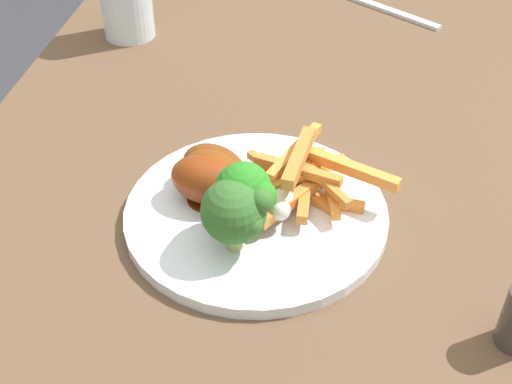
{
  "coord_description": "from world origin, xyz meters",
  "views": [
    {
      "loc": [
        0.49,
        0.03,
        1.14
      ],
      "look_at": [
        0.03,
        -0.04,
        0.74
      ],
      "focal_mm": 47.51,
      "sensor_mm": 36.0,
      "label": 1
    }
  ],
  "objects_px": {
    "dining_table": "(293,274)",
    "chicken_drumstick_far": "(218,173)",
    "broccoli_floret_back": "(234,211)",
    "broccoli_floret_middle": "(246,193)",
    "chicken_drumstick_extra": "(218,177)",
    "carrot_fries_pile": "(307,175)",
    "broccoli_floret_front": "(243,192)",
    "dinner_plate": "(256,213)",
    "fork": "(382,8)",
    "chicken_drumstick_near": "(213,181)"
  },
  "relations": [
    {
      "from": "broccoli_floret_middle",
      "to": "carrot_fries_pile",
      "type": "relative_size",
      "value": 0.49
    },
    {
      "from": "broccoli_floret_middle",
      "to": "fork",
      "type": "bearing_deg",
      "value": 166.89
    },
    {
      "from": "dining_table",
      "to": "broccoli_floret_middle",
      "type": "distance_m",
      "value": 0.17
    },
    {
      "from": "broccoli_floret_back",
      "to": "dining_table",
      "type": "bearing_deg",
      "value": 149.41
    },
    {
      "from": "carrot_fries_pile",
      "to": "broccoli_floret_middle",
      "type": "bearing_deg",
      "value": -35.51
    },
    {
      "from": "dining_table",
      "to": "broccoli_floret_front",
      "type": "bearing_deg",
      "value": -37.64
    },
    {
      "from": "dinner_plate",
      "to": "chicken_drumstick_near",
      "type": "height_order",
      "value": "chicken_drumstick_near"
    },
    {
      "from": "chicken_drumstick_near",
      "to": "carrot_fries_pile",
      "type": "bearing_deg",
      "value": 105.81
    },
    {
      "from": "dining_table",
      "to": "chicken_drumstick_near",
      "type": "distance_m",
      "value": 0.15
    },
    {
      "from": "broccoli_floret_back",
      "to": "chicken_drumstick_near",
      "type": "bearing_deg",
      "value": -153.02
    },
    {
      "from": "fork",
      "to": "carrot_fries_pile",
      "type": "bearing_deg",
      "value": -64.29
    },
    {
      "from": "chicken_drumstick_near",
      "to": "chicken_drumstick_extra",
      "type": "xyz_separation_m",
      "value": [
        -0.01,
        0.0,
        -0.0
      ]
    },
    {
      "from": "dinner_plate",
      "to": "dining_table",
      "type": "bearing_deg",
      "value": 126.61
    },
    {
      "from": "broccoli_floret_middle",
      "to": "fork",
      "type": "distance_m",
      "value": 0.53
    },
    {
      "from": "dining_table",
      "to": "carrot_fries_pile",
      "type": "distance_m",
      "value": 0.13
    },
    {
      "from": "broccoli_floret_front",
      "to": "chicken_drumstick_extra",
      "type": "bearing_deg",
      "value": -143.75
    },
    {
      "from": "dinner_plate",
      "to": "carrot_fries_pile",
      "type": "distance_m",
      "value": 0.06
    },
    {
      "from": "broccoli_floret_front",
      "to": "broccoli_floret_middle",
      "type": "xyz_separation_m",
      "value": [
        0.01,
        0.0,
        0.0
      ]
    },
    {
      "from": "broccoli_floret_front",
      "to": "chicken_drumstick_extra",
      "type": "height_order",
      "value": "broccoli_floret_front"
    },
    {
      "from": "broccoli_floret_middle",
      "to": "carrot_fries_pile",
      "type": "bearing_deg",
      "value": 144.49
    },
    {
      "from": "broccoli_floret_back",
      "to": "broccoli_floret_middle",
      "type": "bearing_deg",
      "value": 157.51
    },
    {
      "from": "chicken_drumstick_near",
      "to": "dinner_plate",
      "type": "bearing_deg",
      "value": 79.85
    },
    {
      "from": "dining_table",
      "to": "chicken_drumstick_far",
      "type": "height_order",
      "value": "chicken_drumstick_far"
    },
    {
      "from": "broccoli_floret_front",
      "to": "carrot_fries_pile",
      "type": "bearing_deg",
      "value": 139.98
    },
    {
      "from": "broccoli_floret_front",
      "to": "fork",
      "type": "bearing_deg",
      "value": 166.39
    },
    {
      "from": "broccoli_floret_back",
      "to": "chicken_drumstick_far",
      "type": "height_order",
      "value": "broccoli_floret_back"
    },
    {
      "from": "chicken_drumstick_far",
      "to": "broccoli_floret_middle",
      "type": "bearing_deg",
      "value": 32.85
    },
    {
      "from": "dinner_plate",
      "to": "fork",
      "type": "height_order",
      "value": "dinner_plate"
    },
    {
      "from": "carrot_fries_pile",
      "to": "chicken_drumstick_far",
      "type": "relative_size",
      "value": 1.3
    },
    {
      "from": "dining_table",
      "to": "chicken_drumstick_near",
      "type": "relative_size",
      "value": 10.76
    },
    {
      "from": "dinner_plate",
      "to": "broccoli_floret_middle",
      "type": "height_order",
      "value": "broccoli_floret_middle"
    },
    {
      "from": "broccoli_floret_back",
      "to": "chicken_drumstick_far",
      "type": "distance_m",
      "value": 0.08
    },
    {
      "from": "broccoli_floret_back",
      "to": "chicken_drumstick_far",
      "type": "relative_size",
      "value": 0.61
    },
    {
      "from": "dinner_plate",
      "to": "broccoli_floret_front",
      "type": "bearing_deg",
      "value": -13.42
    },
    {
      "from": "chicken_drumstick_far",
      "to": "fork",
      "type": "distance_m",
      "value": 0.48
    },
    {
      "from": "dining_table",
      "to": "chicken_drumstick_far",
      "type": "xyz_separation_m",
      "value": [
        0.01,
        -0.07,
        0.13
      ]
    },
    {
      "from": "chicken_drumstick_far",
      "to": "broccoli_floret_back",
      "type": "bearing_deg",
      "value": 21.3
    },
    {
      "from": "broccoli_floret_front",
      "to": "broccoli_floret_back",
      "type": "height_order",
      "value": "broccoli_floret_back"
    },
    {
      "from": "broccoli_floret_back",
      "to": "chicken_drumstick_near",
      "type": "distance_m",
      "value": 0.07
    },
    {
      "from": "fork",
      "to": "chicken_drumstick_far",
      "type": "bearing_deg",
      "value": -73.81
    },
    {
      "from": "dinner_plate",
      "to": "chicken_drumstick_far",
      "type": "bearing_deg",
      "value": -117.68
    },
    {
      "from": "chicken_drumstick_far",
      "to": "carrot_fries_pile",
      "type": "bearing_deg",
      "value": 97.42
    },
    {
      "from": "dinner_plate",
      "to": "fork",
      "type": "distance_m",
      "value": 0.49
    },
    {
      "from": "broccoli_floret_front",
      "to": "broccoli_floret_middle",
      "type": "height_order",
      "value": "broccoli_floret_middle"
    },
    {
      "from": "carrot_fries_pile",
      "to": "chicken_drumstick_near",
      "type": "bearing_deg",
      "value": -74.19
    },
    {
      "from": "broccoli_floret_front",
      "to": "broccoli_floret_back",
      "type": "bearing_deg",
      "value": -9.63
    },
    {
      "from": "broccoli_floret_back",
      "to": "chicken_drumstick_extra",
      "type": "height_order",
      "value": "broccoli_floret_back"
    },
    {
      "from": "chicken_drumstick_far",
      "to": "fork",
      "type": "relative_size",
      "value": 0.6
    },
    {
      "from": "dinner_plate",
      "to": "broccoli_floret_back",
      "type": "height_order",
      "value": "broccoli_floret_back"
    },
    {
      "from": "broccoli_floret_middle",
      "to": "fork",
      "type": "xyz_separation_m",
      "value": [
        -0.51,
        0.12,
        -0.06
      ]
    }
  ]
}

